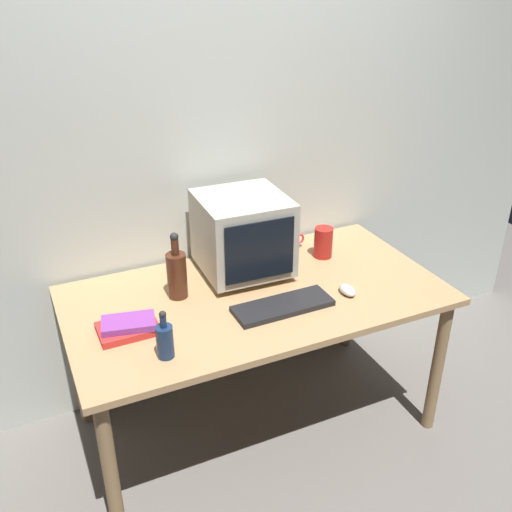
{
  "coord_description": "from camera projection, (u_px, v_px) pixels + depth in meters",
  "views": [
    {
      "loc": [
        -0.89,
        -1.95,
        2.03
      ],
      "look_at": [
        0.0,
        0.0,
        0.92
      ],
      "focal_mm": 40.25,
      "sensor_mm": 36.0,
      "label": 1
    }
  ],
  "objects": [
    {
      "name": "crt_monitor",
      "position": [
        243.0,
        234.0,
        2.57
      ],
      "size": [
        0.39,
        0.4,
        0.37
      ],
      "color": "#B2AD9E",
      "rests_on": "desk"
    },
    {
      "name": "computer_mouse",
      "position": [
        347.0,
        290.0,
        2.48
      ],
      "size": [
        0.07,
        0.1,
        0.04
      ],
      "primitive_type": "ellipsoid",
      "rotation": [
        0.0,
        0.0,
        -0.05
      ],
      "color": "beige",
      "rests_on": "desk"
    },
    {
      "name": "back_wall",
      "position": [
        212.0,
        149.0,
        2.66
      ],
      "size": [
        4.0,
        0.08,
        2.5
      ],
      "primitive_type": "cube",
      "color": "beige",
      "rests_on": "ground"
    },
    {
      "name": "mug",
      "position": [
        291.0,
        241.0,
        2.84
      ],
      "size": [
        0.12,
        0.08,
        0.09
      ],
      "color": "#CC383D",
      "rests_on": "desk"
    },
    {
      "name": "metal_canister",
      "position": [
        323.0,
        242.0,
        2.77
      ],
      "size": [
        0.09,
        0.09,
        0.15
      ],
      "primitive_type": "cylinder",
      "color": "#A51E19",
      "rests_on": "desk"
    },
    {
      "name": "bottle_tall",
      "position": [
        177.0,
        273.0,
        2.42
      ],
      "size": [
        0.09,
        0.09,
        0.3
      ],
      "color": "#472314",
      "rests_on": "desk"
    },
    {
      "name": "desk",
      "position": [
        256.0,
        308.0,
        2.53
      ],
      "size": [
        1.63,
        0.86,
        0.74
      ],
      "color": "tan",
      "rests_on": "ground"
    },
    {
      "name": "book_stack",
      "position": [
        128.0,
        327.0,
        2.22
      ],
      "size": [
        0.23,
        0.17,
        0.06
      ],
      "color": "red",
      "rests_on": "desk"
    },
    {
      "name": "keyboard",
      "position": [
        283.0,
        306.0,
        2.37
      ],
      "size": [
        0.42,
        0.15,
        0.02
      ],
      "primitive_type": "cube",
      "rotation": [
        0.0,
        0.0,
        0.01
      ],
      "color": "black",
      "rests_on": "desk"
    },
    {
      "name": "ground_plane",
      "position": [
        256.0,
        421.0,
        2.83
      ],
      "size": [
        6.0,
        6.0,
        0.0
      ],
      "primitive_type": "plane",
      "color": "slate"
    },
    {
      "name": "bottle_short",
      "position": [
        165.0,
        340.0,
        2.06
      ],
      "size": [
        0.06,
        0.06,
        0.19
      ],
      "color": "navy",
      "rests_on": "desk"
    }
  ]
}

